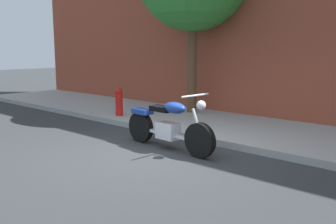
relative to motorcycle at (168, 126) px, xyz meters
name	(u,v)px	position (x,y,z in m)	size (l,w,h in m)	color
ground_plane	(147,155)	(-0.03, -0.55, -0.46)	(60.00, 60.00, 0.00)	#303335
sidewalk	(230,127)	(-0.03, 2.28, -0.39)	(20.15, 2.95, 0.14)	#9F9F9F
motorcycle	(168,126)	(0.00, 0.00, 0.00)	(2.27, 0.70, 1.14)	black
fire_hydrant	(119,104)	(-2.95, 1.29, 0.00)	(0.20, 0.20, 0.91)	red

